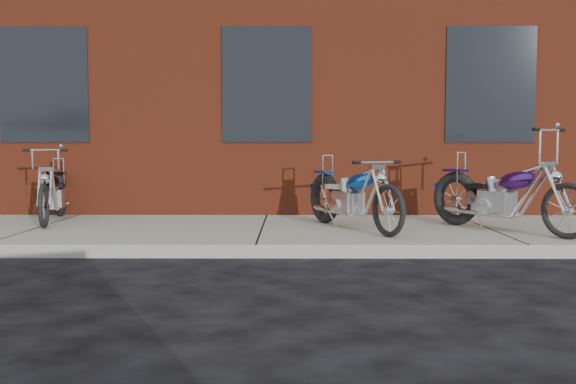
{
  "coord_description": "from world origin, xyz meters",
  "views": [
    {
      "loc": [
        0.4,
        -6.62,
        1.21
      ],
      "look_at": [
        0.35,
        0.8,
        0.67
      ],
      "focal_mm": 38.0,
      "sensor_mm": 36.0,
      "label": 1
    }
  ],
  "objects": [
    {
      "name": "ground",
      "position": [
        0.0,
        0.0,
        0.0
      ],
      "size": [
        120.0,
        120.0,
        0.0
      ],
      "primitive_type": "plane",
      "color": "black",
      "rests_on": "ground"
    },
    {
      "name": "chopper_purple",
      "position": [
        3.09,
        1.13,
        0.57
      ],
      "size": [
        1.45,
        1.93,
        1.29
      ],
      "rotation": [
        0.0,
        0.0,
        -0.94
      ],
      "color": "black",
      "rests_on": "sidewalk"
    },
    {
      "name": "chopper_blue",
      "position": [
        1.18,
        1.34,
        0.55
      ],
      "size": [
        1.07,
        2.02,
        0.96
      ],
      "rotation": [
        0.0,
        0.0,
        -1.11
      ],
      "color": "black",
      "rests_on": "sidewalk"
    },
    {
      "name": "building_brick",
      "position": [
        0.0,
        8.0,
        4.0
      ],
      "size": [
        22.0,
        10.0,
        8.0
      ],
      "primitive_type": "cube",
      "color": "maroon",
      "rests_on": "ground"
    },
    {
      "name": "chopper_third",
      "position": [
        -3.06,
        2.14,
        0.52
      ],
      "size": [
        0.65,
        2.04,
        1.05
      ],
      "rotation": [
        0.0,
        0.0,
        -1.35
      ],
      "color": "black",
      "rests_on": "sidewalk"
    },
    {
      "name": "sidewalk",
      "position": [
        0.0,
        1.5,
        0.07
      ],
      "size": [
        22.0,
        3.0,
        0.15
      ],
      "primitive_type": "cube",
      "color": "gray",
      "rests_on": "ground"
    }
  ]
}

